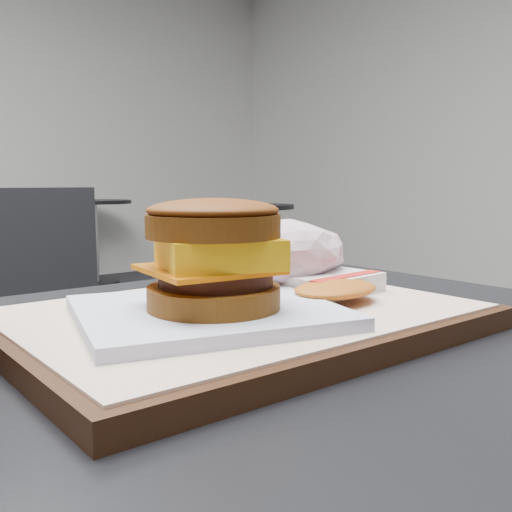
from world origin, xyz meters
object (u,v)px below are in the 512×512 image
object	(u,v)px
breakfast_sandwich	(212,269)
neighbor_chair	(14,293)
serving_tray	(241,319)
crumpled_wrapper	(276,253)
hash_brown	(335,286)

from	to	relation	value
breakfast_sandwich	neighbor_chair	distance (m)	1.79
breakfast_sandwich	serving_tray	bearing A→B (deg)	26.91
crumpled_wrapper	hash_brown	bearing A→B (deg)	-85.02
breakfast_sandwich	crumpled_wrapper	bearing A→B (deg)	30.74
neighbor_chair	serving_tray	bearing A→B (deg)	-99.60
serving_tray	neighbor_chair	world-z (taller)	neighbor_chair
breakfast_sandwich	hash_brown	size ratio (longest dim) A/B	1.84
serving_tray	breakfast_sandwich	distance (m)	0.07
serving_tray	hash_brown	xyz separation A→B (m)	(0.09, -0.02, 0.02)
serving_tray	hash_brown	distance (m)	0.10
hash_brown	crumpled_wrapper	bearing A→B (deg)	94.98
crumpled_wrapper	neighbor_chair	xyz separation A→B (m)	(0.20, 1.65, -0.31)
breakfast_sandwich	hash_brown	distance (m)	0.14
hash_brown	neighbor_chair	size ratio (longest dim) A/B	0.14
serving_tray	breakfast_sandwich	size ratio (longest dim) A/B	1.67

